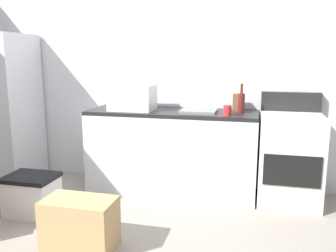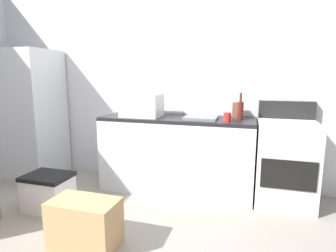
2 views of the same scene
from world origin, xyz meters
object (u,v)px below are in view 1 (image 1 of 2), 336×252
object	(u,v)px
wine_bottle	(241,102)
storage_bin	(32,194)
knife_block	(238,102)
coffee_mug	(227,110)
stove_oven	(289,157)
refrigerator	(3,108)
microwave	(132,98)
cardboard_box_medium	(80,224)

from	to	relation	value
wine_bottle	storage_bin	distance (m)	2.23
knife_block	coffee_mug	bearing A→B (deg)	-103.02
stove_oven	wine_bottle	size ratio (longest dim) A/B	3.67
knife_block	storage_bin	distance (m)	2.25
refrigerator	knife_block	bearing A→B (deg)	4.49
microwave	cardboard_box_medium	xyz separation A→B (m)	(0.01, -1.28, -0.84)
storage_bin	knife_block	bearing A→B (deg)	30.10
knife_block	cardboard_box_medium	xyz separation A→B (m)	(-1.09, -1.51, -0.79)
refrigerator	cardboard_box_medium	xyz separation A→B (m)	(1.63, -1.29, -0.66)
wine_bottle	storage_bin	world-z (taller)	wine_bottle
wine_bottle	coffee_mug	distance (m)	0.24
storage_bin	stove_oven	bearing A→B (deg)	20.78
microwave	knife_block	world-z (taller)	microwave
stove_oven	cardboard_box_medium	world-z (taller)	stove_oven
coffee_mug	cardboard_box_medium	distance (m)	1.72
knife_block	storage_bin	xyz separation A→B (m)	(-1.82, -1.06, -0.80)
refrigerator	storage_bin	size ratio (longest dim) A/B	3.75
knife_block	cardboard_box_medium	world-z (taller)	knife_block
coffee_mug	knife_block	size ratio (longest dim) A/B	0.56
refrigerator	wine_bottle	xyz separation A→B (m)	(2.77, 0.06, 0.15)
microwave	coffee_mug	size ratio (longest dim) A/B	4.60
knife_block	stove_oven	bearing A→B (deg)	-16.34
refrigerator	microwave	world-z (taller)	refrigerator
wine_bottle	microwave	bearing A→B (deg)	-176.30
coffee_mug	stove_oven	bearing A→B (deg)	16.59
wine_bottle	cardboard_box_medium	xyz separation A→B (m)	(-1.14, -1.36, -0.81)
coffee_mug	storage_bin	xyz separation A→B (m)	(-1.74, -0.71, -0.76)
microwave	wine_bottle	xyz separation A→B (m)	(1.14, 0.07, -0.03)
refrigerator	stove_oven	size ratio (longest dim) A/B	1.57
stove_oven	knife_block	xyz separation A→B (m)	(-0.54, 0.16, 0.52)
stove_oven	knife_block	distance (m)	0.77
coffee_mug	microwave	bearing A→B (deg)	173.28
refrigerator	stove_oven	xyz separation A→B (m)	(3.27, 0.06, -0.40)
refrigerator	cardboard_box_medium	bearing A→B (deg)	-38.31
stove_oven	storage_bin	size ratio (longest dim) A/B	2.39
wine_bottle	coffee_mug	bearing A→B (deg)	-121.98
microwave	wine_bottle	bearing A→B (deg)	3.70
knife_block	refrigerator	bearing A→B (deg)	-175.51
refrigerator	microwave	distance (m)	1.64
wine_bottle	storage_bin	bearing A→B (deg)	-154.07
coffee_mug	refrigerator	bearing A→B (deg)	177.19
stove_oven	coffee_mug	bearing A→B (deg)	-163.41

